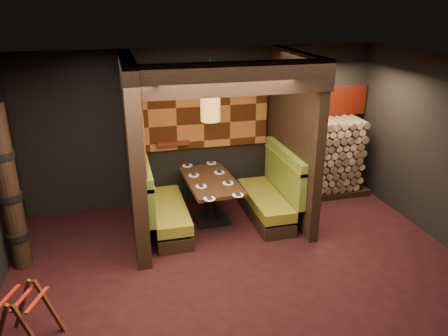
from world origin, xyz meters
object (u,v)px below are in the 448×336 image
luggage_rack (26,316)px  booth_bench_right (271,196)px  firewood_stack (325,158)px  booth_bench_left (162,208)px  totem_column (10,191)px  pendant_lamp (210,107)px  dining_table (211,192)px

luggage_rack → booth_bench_right: bearing=31.1°
firewood_stack → booth_bench_right: bearing=-152.7°
luggage_rack → firewood_stack: firewood_stack is taller
booth_bench_left → booth_bench_right: size_ratio=1.00×
totem_column → firewood_stack: size_ratio=1.39×
pendant_lamp → firewood_stack: (2.39, 0.61, -1.28)m
dining_table → firewood_stack: firewood_stack is taller
booth_bench_right → totem_column: totem_column is taller
booth_bench_right → firewood_stack: (1.35, 0.70, 0.35)m
luggage_rack → firewood_stack: bearing=30.1°
booth_bench_left → luggage_rack: (-1.76, -2.20, -0.04)m
firewood_stack → luggage_rack: bearing=-149.9°
firewood_stack → booth_bench_left: bearing=-167.8°
booth_bench_left → totem_column: totem_column is taller
booth_bench_left → firewood_stack: (3.25, 0.70, 0.35)m
booth_bench_right → firewood_stack: size_ratio=0.92×
booth_bench_left → firewood_stack: 3.34m
luggage_rack → firewood_stack: (5.01, 2.90, 0.39)m
luggage_rack → totem_column: bearing=101.2°
totem_column → firewood_stack: totem_column is taller
dining_table → firewood_stack: size_ratio=0.87×
firewood_stack → dining_table: bearing=-166.8°
luggage_rack → totem_column: (-0.33, 1.65, 0.83)m
booth_bench_left → pendant_lamp: 1.84m
booth_bench_left → dining_table: size_ratio=1.07×
pendant_lamp → totem_column: 3.13m
pendant_lamp → luggage_rack: size_ratio=1.33×
booth_bench_right → totem_column: size_ratio=0.67×
booth_bench_left → dining_table: 0.87m
totem_column → firewood_stack: bearing=13.2°
dining_table → luggage_rack: (-2.61, -2.34, -0.18)m
booth_bench_left → luggage_rack: 2.82m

